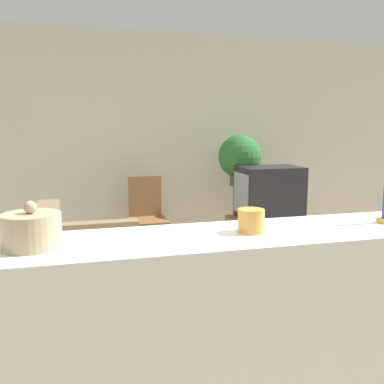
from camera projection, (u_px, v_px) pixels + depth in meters
The scene contains 10 objects.
wall_back at pixel (125, 139), 5.47m from camera, with size 9.00×0.06×2.70m.
couch at pixel (88, 280), 3.45m from camera, with size 0.94×1.70×0.82m.
tv_stand at pixel (268, 236), 5.02m from camera, with size 0.90×0.53×0.46m.
television at pixel (269, 192), 4.94m from camera, with size 0.71×0.50×0.59m.
wooden_chair at pixel (147, 213), 5.08m from camera, with size 0.44×0.44×0.92m.
plant_stand at pixel (239, 216), 5.39m from camera, with size 0.15×0.15×0.78m.
potted_plant at pixel (240, 158), 5.27m from camera, with size 0.53×0.53×0.63m.
foreground_counter at pixel (237, 360), 1.80m from camera, with size 2.62×0.44×1.10m.
decorative_bowl at pixel (32, 230), 1.50m from camera, with size 0.21×0.21×0.17m.
candle_jar at pixel (251, 221), 1.72m from camera, with size 0.11×0.11×0.09m.
Camera 1 is at (-0.62, -2.11, 1.53)m, focal length 40.00 mm.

